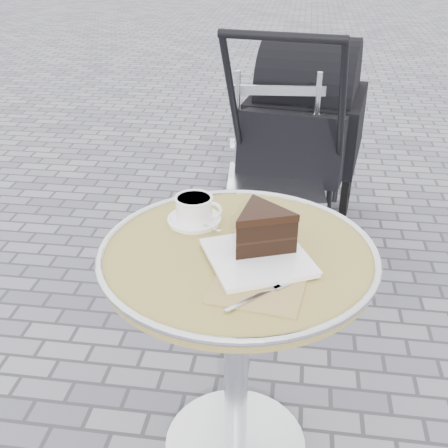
# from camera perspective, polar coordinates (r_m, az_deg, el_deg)

# --- Properties ---
(ground) EXTENTS (80.00, 80.00, 0.00)m
(ground) POSITION_cam_1_polar(r_m,az_deg,el_deg) (1.92, 1.14, -21.74)
(ground) COLOR slate
(ground) RESTS_ON ground
(cafe_table) EXTENTS (0.72, 0.72, 0.74)m
(cafe_table) POSITION_cam_1_polar(r_m,az_deg,el_deg) (1.53, 1.35, -8.05)
(cafe_table) COLOR silver
(cafe_table) RESTS_ON ground
(cappuccino_set) EXTENTS (0.16, 0.15, 0.07)m
(cappuccino_set) POSITION_cam_1_polar(r_m,az_deg,el_deg) (1.56, -2.99, 1.34)
(cappuccino_set) COLOR white
(cappuccino_set) RESTS_ON cafe_table
(cake_plate_set) EXTENTS (0.31, 0.39, 0.13)m
(cake_plate_set) POSITION_cam_1_polar(r_m,az_deg,el_deg) (1.39, 3.80, -1.22)
(cake_plate_set) COLOR #9A7D54
(cake_plate_set) RESTS_ON cafe_table
(bistro_chair) EXTENTS (0.44, 0.44, 0.91)m
(bistro_chair) POSITION_cam_1_polar(r_m,az_deg,el_deg) (2.50, 5.26, 7.01)
(bistro_chair) COLOR silver
(bistro_chair) RESTS_ON ground
(baby_stroller) EXTENTS (0.64, 1.15, 1.13)m
(baby_stroller) POSITION_cam_1_polar(r_m,az_deg,el_deg) (2.86, 7.92, 8.53)
(baby_stroller) COLOR black
(baby_stroller) RESTS_ON ground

